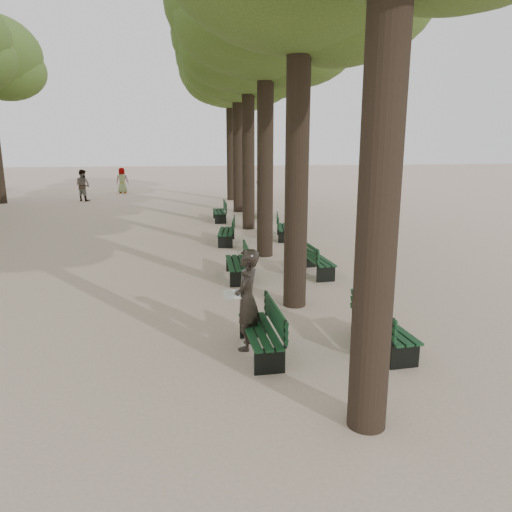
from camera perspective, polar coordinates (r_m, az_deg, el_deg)
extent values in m
plane|color=#C5AB95|center=(8.75, -1.56, -12.40)|extent=(120.00, 120.00, 0.00)
cylinder|color=#33261C|center=(6.25, 14.22, 12.45)|extent=(0.52, 0.52, 7.50)
cylinder|color=#33261C|center=(11.06, 4.76, 13.09)|extent=(0.52, 0.52, 7.50)
cylinder|color=#33261C|center=(15.99, 1.06, 13.24)|extent=(0.52, 0.52, 7.50)
ellipsoid|color=#37561D|center=(16.46, 1.13, 27.13)|extent=(6.00, 6.00, 4.50)
cylinder|color=#33261C|center=(20.96, -0.89, 13.30)|extent=(0.52, 0.52, 7.50)
ellipsoid|color=#37561D|center=(21.31, -0.93, 23.98)|extent=(6.00, 6.00, 4.50)
cylinder|color=#33261C|center=(25.93, -2.09, 13.33)|extent=(0.52, 0.52, 7.50)
ellipsoid|color=#37561D|center=(26.22, -2.17, 22.00)|extent=(6.00, 6.00, 4.50)
cylinder|color=#33261C|center=(30.92, -2.91, 13.35)|extent=(0.52, 0.52, 7.50)
ellipsoid|color=#37561D|center=(31.16, -3.00, 20.63)|extent=(6.00, 6.00, 4.50)
cube|color=black|center=(9.06, 0.41, -9.87)|extent=(0.63, 1.83, 0.45)
cube|color=black|center=(8.98, 0.42, -8.55)|extent=(0.65, 1.83, 0.04)
cube|color=black|center=(8.93, 2.20, -6.82)|extent=(0.15, 1.80, 0.40)
cube|color=black|center=(13.73, -2.23, -1.70)|extent=(0.53, 1.80, 0.45)
cube|color=black|center=(13.67, -2.24, -0.79)|extent=(0.55, 1.80, 0.04)
cube|color=black|center=(13.63, -1.08, 0.35)|extent=(0.05, 1.80, 0.40)
cube|color=black|center=(18.28, -3.46, 2.13)|extent=(0.73, 1.85, 0.45)
cube|color=black|center=(18.24, -3.47, 2.82)|extent=(0.75, 1.85, 0.04)
cube|color=black|center=(18.18, -2.60, 3.66)|extent=(0.25, 1.79, 0.40)
cube|color=black|center=(23.23, -4.23, 4.56)|extent=(0.53, 1.80, 0.45)
cube|color=black|center=(23.19, -4.24, 5.11)|extent=(0.55, 1.80, 0.04)
cube|color=black|center=(23.17, -3.56, 5.78)|extent=(0.05, 1.80, 0.40)
cube|color=black|center=(9.56, 14.45, -9.06)|extent=(0.70, 1.84, 0.45)
cube|color=black|center=(9.47, 14.53, -7.80)|extent=(0.72, 1.85, 0.04)
cube|color=black|center=(9.26, 13.08, -6.43)|extent=(0.22, 1.79, 0.40)
cube|color=black|center=(14.26, 6.96, -1.21)|extent=(0.70, 1.84, 0.45)
cube|color=black|center=(14.20, 6.99, -0.33)|extent=(0.72, 1.85, 0.04)
cube|color=black|center=(14.05, 5.94, 0.68)|extent=(0.22, 1.79, 0.40)
cube|color=black|center=(19.14, 3.33, 2.65)|extent=(0.76, 1.85, 0.45)
cube|color=black|center=(19.10, 3.33, 3.31)|extent=(0.78, 1.86, 0.04)
cube|color=black|center=(19.04, 2.50, 4.11)|extent=(0.29, 1.79, 0.40)
cube|color=black|center=(24.31, 1.10, 4.99)|extent=(0.72, 1.85, 0.45)
cube|color=black|center=(24.28, 1.11, 5.52)|extent=(0.74, 1.85, 0.04)
cube|color=black|center=(24.24, 0.44, 6.15)|extent=(0.25, 1.79, 0.40)
imported|color=black|center=(9.09, -1.04, -5.00)|extent=(0.62, 0.84, 1.88)
cube|color=white|center=(9.03, -2.63, -4.38)|extent=(0.37, 0.29, 0.12)
imported|color=#262628|center=(35.07, 0.61, 8.78)|extent=(0.78, 1.26, 1.87)
imported|color=#262628|center=(32.21, -19.18, 7.64)|extent=(0.99, 0.79, 1.89)
imported|color=#262628|center=(35.95, -15.05, 8.34)|extent=(0.89, 0.45, 1.75)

